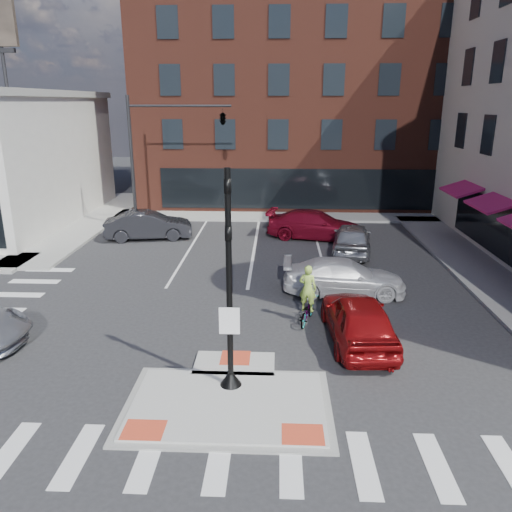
{
  "coord_description": "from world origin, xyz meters",
  "views": [
    {
      "loc": [
        1.24,
        -11.73,
        7.63
      ],
      "look_at": [
        0.43,
        6.41,
        2.0
      ],
      "focal_mm": 35.0,
      "sensor_mm": 36.0,
      "label": 1
    }
  ],
  "objects_px": {
    "red_sedan": "(358,319)",
    "bg_car_dark": "(149,225)",
    "bg_car_red": "(315,225)",
    "white_pickup": "(344,277)",
    "bg_car_silver": "(352,238)",
    "cyclist": "(307,303)"
  },
  "relations": [
    {
      "from": "bg_car_silver",
      "to": "cyclist",
      "type": "relative_size",
      "value": 2.19
    },
    {
      "from": "bg_car_silver",
      "to": "cyclist",
      "type": "height_order",
      "value": "cyclist"
    },
    {
      "from": "red_sedan",
      "to": "cyclist",
      "type": "bearing_deg",
      "value": -45.52
    },
    {
      "from": "white_pickup",
      "to": "bg_car_dark",
      "type": "distance_m",
      "value": 13.1
    },
    {
      "from": "white_pickup",
      "to": "bg_car_silver",
      "type": "bearing_deg",
      "value": -9.43
    },
    {
      "from": "bg_car_red",
      "to": "red_sedan",
      "type": "bearing_deg",
      "value": -166.54
    },
    {
      "from": "white_pickup",
      "to": "bg_car_dark",
      "type": "xyz_separation_m",
      "value": [
        -10.2,
        8.21,
        0.08
      ]
    },
    {
      "from": "red_sedan",
      "to": "cyclist",
      "type": "xyz_separation_m",
      "value": [
        -1.59,
        1.44,
        -0.09
      ]
    },
    {
      "from": "bg_car_silver",
      "to": "cyclist",
      "type": "xyz_separation_m",
      "value": [
        -2.8,
        -8.72,
        -0.08
      ]
    },
    {
      "from": "white_pickup",
      "to": "bg_car_red",
      "type": "relative_size",
      "value": 0.9
    },
    {
      "from": "red_sedan",
      "to": "bg_car_dark",
      "type": "relative_size",
      "value": 0.98
    },
    {
      "from": "bg_car_dark",
      "to": "cyclist",
      "type": "relative_size",
      "value": 2.26
    },
    {
      "from": "white_pickup",
      "to": "bg_car_silver",
      "type": "height_order",
      "value": "bg_car_silver"
    },
    {
      "from": "white_pickup",
      "to": "cyclist",
      "type": "height_order",
      "value": "cyclist"
    },
    {
      "from": "bg_car_silver",
      "to": "bg_car_red",
      "type": "height_order",
      "value": "bg_car_silver"
    },
    {
      "from": "bg_car_silver",
      "to": "cyclist",
      "type": "distance_m",
      "value": 9.16
    },
    {
      "from": "bg_car_silver",
      "to": "bg_car_red",
      "type": "relative_size",
      "value": 0.86
    },
    {
      "from": "red_sedan",
      "to": "bg_car_red",
      "type": "height_order",
      "value": "red_sedan"
    },
    {
      "from": "white_pickup",
      "to": "bg_car_silver",
      "type": "distance_m",
      "value": 5.94
    },
    {
      "from": "bg_car_dark",
      "to": "cyclist",
      "type": "bearing_deg",
      "value": -152.6
    },
    {
      "from": "red_sedan",
      "to": "bg_car_dark",
      "type": "height_order",
      "value": "red_sedan"
    },
    {
      "from": "white_pickup",
      "to": "cyclist",
      "type": "bearing_deg",
      "value": 151.58
    }
  ]
}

